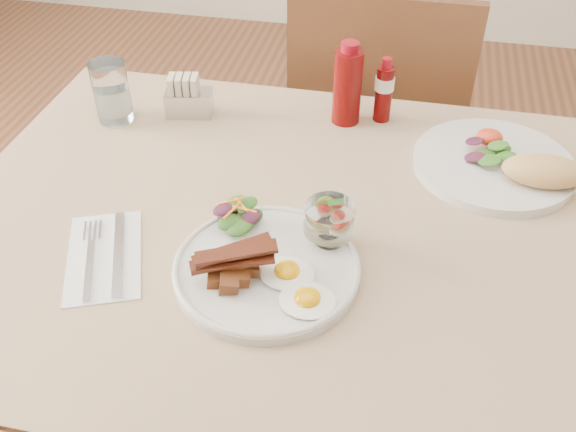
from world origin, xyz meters
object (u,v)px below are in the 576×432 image
second_plate (505,164)px  hot_sauce_bottle (384,91)px  water_glass (112,95)px  table (342,268)px  chair_far (375,132)px  fruit_cup (330,219)px  sugar_caddy (188,99)px  ketchup_bottle (347,85)px  main_plate (267,269)px

second_plate → hot_sauce_bottle: size_ratio=2.21×
second_plate → water_glass: water_glass is taller
table → chair_far: 0.68m
table → fruit_cup: bearing=-109.6°
second_plate → hot_sauce_bottle: (-0.23, 0.14, 0.05)m
second_plate → chair_far: bearing=119.7°
fruit_cup → second_plate: size_ratio=0.27×
fruit_cup → water_glass: water_glass is taller
chair_far → sugar_caddy: chair_far is taller
ketchup_bottle → water_glass: ketchup_bottle is taller
hot_sauce_bottle → water_glass: size_ratio=1.09×
second_plate → water_glass: 0.76m
table → main_plate: 0.19m
table → sugar_caddy: size_ratio=13.22×
second_plate → sugar_caddy: (-0.62, 0.08, 0.02)m
water_glass → chair_far: bearing=40.1°
chair_far → fruit_cup: (-0.02, -0.72, 0.29)m
ketchup_bottle → sugar_caddy: (-0.32, -0.04, -0.04)m
table → main_plate: bearing=-128.8°
table → water_glass: size_ratio=10.89×
main_plate → hot_sauce_bottle: (0.12, 0.48, 0.06)m
table → fruit_cup: size_ratio=16.59×
second_plate → fruit_cup: bearing=-136.4°
ketchup_bottle → water_glass: (-0.45, -0.09, -0.03)m
fruit_cup → second_plate: 0.38m
second_plate → ketchup_bottle: size_ratio=1.76×
main_plate → ketchup_bottle: 0.47m
table → hot_sauce_bottle: (0.02, 0.35, 0.15)m
fruit_cup → second_plate: fruit_cup is taller
table → fruit_cup: (-0.02, -0.05, 0.15)m
fruit_cup → hot_sauce_bottle: 0.41m
table → fruit_cup: fruit_cup is taller
table → sugar_caddy: sugar_caddy is taller
fruit_cup → water_glass: bearing=148.7°
water_glass → hot_sauce_bottle: bearing=11.9°
main_plate → sugar_caddy: sugar_caddy is taller
fruit_cup → ketchup_bottle: size_ratio=0.48×
table → chair_far: bearing=90.0°
water_glass → main_plate: bearing=-42.4°
sugar_caddy → water_glass: 0.15m
fruit_cup → sugar_caddy: fruit_cup is taller
sugar_caddy → ketchup_bottle: bearing=-3.4°
main_plate → sugar_caddy: (-0.26, 0.42, 0.03)m
fruit_cup → second_plate: (0.28, 0.26, -0.04)m
chair_far → water_glass: chair_far is taller
sugar_caddy → main_plate: bearing=-68.6°
hot_sauce_bottle → chair_far: bearing=94.4°
water_glass → second_plate: bearing=-2.3°
fruit_cup → water_glass: 0.56m
table → main_plate: size_ratio=4.75×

